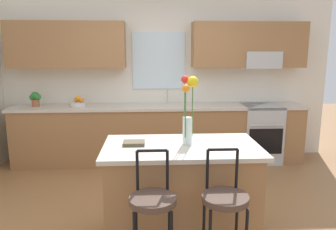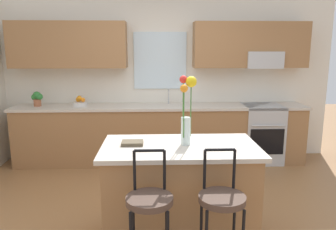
{
  "view_description": "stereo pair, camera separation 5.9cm",
  "coord_description": "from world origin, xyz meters",
  "px_view_note": "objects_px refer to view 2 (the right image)",
  "views": [
    {
      "loc": [
        -0.14,
        -3.38,
        1.81
      ],
      "look_at": [
        0.07,
        0.55,
        1.0
      ],
      "focal_mm": 35.2,
      "sensor_mm": 36.0,
      "label": 1
    },
    {
      "loc": [
        -0.08,
        -3.39,
        1.81
      ],
      "look_at": [
        0.07,
        0.55,
        1.0
      ],
      "focal_mm": 35.2,
      "sensor_mm": 36.0,
      "label": 2
    }
  ],
  "objects_px": {
    "bar_stool_middle": "(222,204)",
    "potted_plant_small": "(37,98)",
    "kitchen_island": "(180,191)",
    "bar_stool_near": "(150,206)",
    "fruit_bowl_oranges": "(80,103)",
    "cookbook": "(132,143)",
    "flower_vase": "(187,110)",
    "oven_range": "(261,133)"
  },
  "relations": [
    {
      "from": "oven_range",
      "to": "cookbook",
      "type": "relative_size",
      "value": 4.6
    },
    {
      "from": "fruit_bowl_oranges",
      "to": "oven_range",
      "type": "bearing_deg",
      "value": -0.59
    },
    {
      "from": "cookbook",
      "to": "potted_plant_small",
      "type": "relative_size",
      "value": 0.87
    },
    {
      "from": "potted_plant_small",
      "to": "bar_stool_middle",
      "type": "bearing_deg",
      "value": -50.19
    },
    {
      "from": "kitchen_island",
      "to": "cookbook",
      "type": "distance_m",
      "value": 0.65
    },
    {
      "from": "bar_stool_near",
      "to": "flower_vase",
      "type": "relative_size",
      "value": 1.62
    },
    {
      "from": "bar_stool_near",
      "to": "cookbook",
      "type": "bearing_deg",
      "value": 104.18
    },
    {
      "from": "kitchen_island",
      "to": "potted_plant_small",
      "type": "bearing_deg",
      "value": 133.37
    },
    {
      "from": "bar_stool_middle",
      "to": "fruit_bowl_oranges",
      "type": "relative_size",
      "value": 4.34
    },
    {
      "from": "cookbook",
      "to": "flower_vase",
      "type": "bearing_deg",
      "value": -1.84
    },
    {
      "from": "kitchen_island",
      "to": "cookbook",
      "type": "relative_size",
      "value": 7.25
    },
    {
      "from": "kitchen_island",
      "to": "potted_plant_small",
      "type": "height_order",
      "value": "potted_plant_small"
    },
    {
      "from": "bar_stool_middle",
      "to": "cookbook",
      "type": "height_order",
      "value": "bar_stool_middle"
    },
    {
      "from": "flower_vase",
      "to": "potted_plant_small",
      "type": "xyz_separation_m",
      "value": [
        -2.11,
        2.14,
        -0.2
      ]
    },
    {
      "from": "kitchen_island",
      "to": "bar_stool_middle",
      "type": "height_order",
      "value": "bar_stool_middle"
    },
    {
      "from": "oven_range",
      "to": "cookbook",
      "type": "distance_m",
      "value": 2.88
    },
    {
      "from": "flower_vase",
      "to": "bar_stool_middle",
      "type": "bearing_deg",
      "value": -71.69
    },
    {
      "from": "cookbook",
      "to": "kitchen_island",
      "type": "bearing_deg",
      "value": -5.49
    },
    {
      "from": "bar_stool_middle",
      "to": "potted_plant_small",
      "type": "distance_m",
      "value": 3.65
    },
    {
      "from": "kitchen_island",
      "to": "fruit_bowl_oranges",
      "type": "distance_m",
      "value": 2.63
    },
    {
      "from": "cookbook",
      "to": "bar_stool_near",
      "type": "bearing_deg",
      "value": -75.82
    },
    {
      "from": "bar_stool_near",
      "to": "bar_stool_middle",
      "type": "bearing_deg",
      "value": 0.0
    },
    {
      "from": "kitchen_island",
      "to": "flower_vase",
      "type": "bearing_deg",
      "value": 23.02
    },
    {
      "from": "fruit_bowl_oranges",
      "to": "potted_plant_small",
      "type": "distance_m",
      "value": 0.65
    },
    {
      "from": "flower_vase",
      "to": "fruit_bowl_oranges",
      "type": "height_order",
      "value": "flower_vase"
    },
    {
      "from": "cookbook",
      "to": "potted_plant_small",
      "type": "height_order",
      "value": "potted_plant_small"
    },
    {
      "from": "cookbook",
      "to": "fruit_bowl_oranges",
      "type": "xyz_separation_m",
      "value": [
        -0.96,
        2.13,
        0.03
      ]
    },
    {
      "from": "oven_range",
      "to": "bar_stool_near",
      "type": "xyz_separation_m",
      "value": [
        -1.75,
        -2.76,
        0.18
      ]
    },
    {
      "from": "bar_stool_middle",
      "to": "potted_plant_small",
      "type": "height_order",
      "value": "potted_plant_small"
    },
    {
      "from": "oven_range",
      "to": "kitchen_island",
      "type": "bearing_deg",
      "value": -124.52
    },
    {
      "from": "potted_plant_small",
      "to": "flower_vase",
      "type": "bearing_deg",
      "value": -45.43
    },
    {
      "from": "oven_range",
      "to": "flower_vase",
      "type": "relative_size",
      "value": 1.43
    },
    {
      "from": "cookbook",
      "to": "oven_range",
      "type": "bearing_deg",
      "value": 47.62
    },
    {
      "from": "bar_stool_middle",
      "to": "potted_plant_small",
      "type": "xyz_separation_m",
      "value": [
        -2.32,
        2.78,
        0.41
      ]
    },
    {
      "from": "flower_vase",
      "to": "fruit_bowl_oranges",
      "type": "xyz_separation_m",
      "value": [
        -1.46,
        2.14,
        -0.28
      ]
    },
    {
      "from": "oven_range",
      "to": "fruit_bowl_oranges",
      "type": "xyz_separation_m",
      "value": [
        -2.87,
        0.03,
        0.51
      ]
    },
    {
      "from": "cookbook",
      "to": "potted_plant_small",
      "type": "bearing_deg",
      "value": 127.06
    },
    {
      "from": "oven_range",
      "to": "fruit_bowl_oranges",
      "type": "bearing_deg",
      "value": 179.41
    },
    {
      "from": "bar_stool_near",
      "to": "bar_stool_middle",
      "type": "relative_size",
      "value": 1.0
    },
    {
      "from": "kitchen_island",
      "to": "fruit_bowl_oranges",
      "type": "relative_size",
      "value": 6.04
    },
    {
      "from": "oven_range",
      "to": "bar_stool_middle",
      "type": "distance_m",
      "value": 3.01
    },
    {
      "from": "kitchen_island",
      "to": "bar_stool_near",
      "type": "distance_m",
      "value": 0.7
    }
  ]
}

